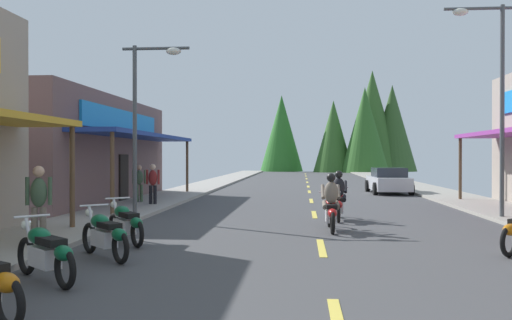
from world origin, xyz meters
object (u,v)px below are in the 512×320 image
Objects in this scene: streetlamp_left at (146,104)px; pedestrian_browsing at (153,182)px; rider_cruising_trailing at (339,200)px; parked_car_curbside at (388,181)px; pedestrian_waiting at (39,200)px; motorcycle_parked_left_2 at (45,252)px; motorcycle_parked_left_4 at (126,223)px; motorcycle_parked_left_3 at (105,234)px; pedestrian_by_shop at (139,181)px; rider_cruising_lead at (331,207)px; streetlamp_right at (492,82)px.

pedestrian_browsing is (-0.85, 3.96, -2.73)m from streetlamp_left.
rider_cruising_trailing is 13.53m from parked_car_curbside.
rider_cruising_trailing is at bearing 64.95° from pedestrian_browsing.
rider_cruising_trailing is 9.14m from pedestrian_waiting.
motorcycle_parked_left_2 is 13.28m from pedestrian_browsing.
rider_cruising_trailing is (5.28, 9.08, 0.17)m from motorcycle_parked_left_2.
streetlamp_left is 3.23× the size of motorcycle_parked_left_4.
pedestrian_waiting reaches higher than rider_cruising_trailing.
motorcycle_parked_left_3 and motorcycle_parked_left_4 have the same top height.
rider_cruising_trailing is at bearing 46.99° from pedestrian_by_shop.
motorcycle_parked_left_4 is at bearing -71.96° from pedestrian_waiting.
pedestrian_browsing is at bearing -8.59° from pedestrian_waiting.
pedestrian_waiting reaches higher than rider_cruising_lead.
motorcycle_parked_left_2 is 1.00× the size of pedestrian_by_shop.
pedestrian_by_shop is 11.14m from pedestrian_waiting.
motorcycle_parked_left_2 is at bearing 0.30° from pedestrian_by_shop.
streetlamp_right is at bearing -94.82° from motorcycle_parked_left_2.
streetlamp_right is at bearing 59.64° from pedestrian_by_shop.
motorcycle_parked_left_4 is at bearing 152.89° from parked_car_curbside.
motorcycle_parked_left_4 is 1.96m from pedestrian_waiting.
streetlamp_left is at bearing 93.33° from rider_cruising_trailing.
streetlamp_left is at bearing -15.81° from pedestrian_waiting.
pedestrian_waiting is 21.72m from parked_car_curbside.
parked_car_curbside is at bearing -66.11° from motorcycle_parked_left_3.
streetlamp_left reaches higher than motorcycle_parked_left_2.
motorcycle_parked_left_2 and motorcycle_parked_left_4 have the same top height.
pedestrian_waiting is (-1.66, -0.87, 0.57)m from motorcycle_parked_left_4.
streetlamp_right reaches higher than pedestrian_waiting.
rider_cruising_trailing reaches higher than motorcycle_parked_left_3.
streetlamp_right is 3.75× the size of pedestrian_waiting.
pedestrian_browsing is 0.39× the size of parked_car_curbside.
rider_cruising_trailing reaches higher than parked_car_curbside.
motorcycle_parked_left_2 and motorcycle_parked_left_3 have the same top height.
motorcycle_parked_left_3 is at bearing -80.48° from streetlamp_left.
motorcycle_parked_left_3 is at bearing 3.11° from pedestrian_by_shop.
pedestrian_by_shop reaches higher than motorcycle_parked_left_2.
rider_cruising_lead is at bearing 175.77° from rider_cruising_trailing.
motorcycle_parked_left_3 is at bearing 15.23° from pedestrian_browsing.
streetlamp_left is at bearing -33.44° from motorcycle_parked_left_3.
streetlamp_right is 4.09× the size of motorcycle_parked_left_2.
pedestrian_by_shop is at bearing 160.01° from streetlamp_right.
rider_cruising_lead and rider_cruising_trailing have the same top height.
pedestrian_waiting is at bearing -96.11° from streetlamp_left.
motorcycle_parked_left_4 is 9.39m from pedestrian_browsing.
motorcycle_parked_left_3 is at bearing -54.63° from motorcycle_parked_left_2.
rider_cruising_lead is at bearing 164.54° from parked_car_curbside.
rider_cruising_lead is at bearing -71.66° from pedestrian_waiting.
parked_car_curbside is at bearing 135.03° from pedestrian_browsing.
motorcycle_parked_left_3 is at bearing -142.86° from streetlamp_right.
parked_car_curbside is at bearing -69.89° from motorcycle_parked_left_2.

